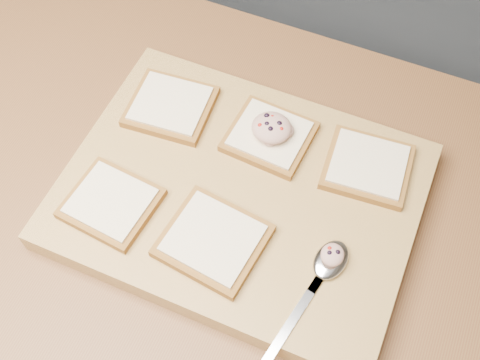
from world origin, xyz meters
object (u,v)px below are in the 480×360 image
(cutting_board, at_px, (240,196))
(spoon, at_px, (325,269))
(bread_far_center, at_px, (269,136))
(tuna_salad_dollop, at_px, (271,128))

(cutting_board, xyz_separation_m, spoon, (0.14, -0.07, 0.02))
(bread_far_center, relative_size, spoon, 0.59)
(bread_far_center, height_order, spoon, bread_far_center)
(tuna_salad_dollop, bearing_deg, cutting_board, -94.98)
(cutting_board, height_order, bread_far_center, bread_far_center)
(tuna_salad_dollop, height_order, spoon, tuna_salad_dollop)
(bread_far_center, height_order, tuna_salad_dollop, tuna_salad_dollop)
(spoon, bearing_deg, cutting_board, 155.00)
(bread_far_center, distance_m, spoon, 0.21)
(cutting_board, relative_size, spoon, 2.36)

